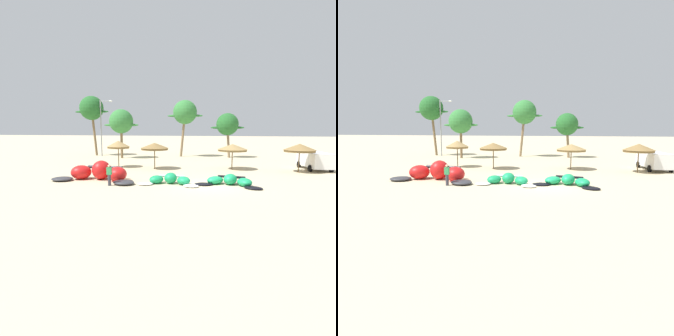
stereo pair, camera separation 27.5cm
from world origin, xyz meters
TOP-DOWN VIEW (x-y plane):
  - ground_plane at (0.00, 0.00)m, footprint 260.00×260.00m
  - kite_far_left at (-9.08, 0.78)m, footprint 7.71×3.88m
  - kite_left at (-2.92, 0.17)m, footprint 5.02×2.40m
  - kite_left_of_center at (1.67, 0.56)m, footprint 5.24×3.00m
  - beach_umbrella_near_van at (-10.24, 8.75)m, footprint 2.55×2.55m
  - beach_umbrella_middle at (-5.97, 8.13)m, footprint 3.01×3.01m
  - beach_umbrella_near_palms at (2.15, 9.23)m, footprint 3.13×3.13m
  - beach_umbrella_outermost at (8.52, 8.25)m, footprint 3.02×3.02m
  - parked_van at (10.66, 10.68)m, footprint 2.62×5.27m
  - person_near_kites at (-7.34, -1.29)m, footprint 0.36×0.24m
  - palm_leftmost at (-19.05, 21.20)m, footprint 5.59×3.73m
  - palm_left at (-13.14, 18.04)m, footprint 5.15×3.44m
  - palm_left_of_gap at (-4.47, 21.98)m, footprint 5.38×3.59m
  - palm_center_left at (1.82, 21.52)m, footprint 4.83×3.22m
  - lamppost_west at (-17.07, 20.45)m, footprint 2.02×0.24m

SIDE VIEW (x-z plane):
  - ground_plane at x=0.00m, z-range 0.00..0.00m
  - kite_left_of_center at x=1.67m, z-range -0.10..0.74m
  - kite_left at x=-2.92m, z-range -0.10..0.76m
  - kite_far_left at x=-9.08m, z-range -0.19..1.42m
  - person_near_kites at x=-7.34m, z-range 0.01..1.63m
  - parked_van at x=10.66m, z-range 0.17..2.01m
  - beach_umbrella_near_palms at x=2.15m, z-range 0.96..3.64m
  - beach_umbrella_middle at x=-5.97m, z-range 1.01..3.80m
  - beach_umbrella_outermost at x=8.52m, z-range 1.01..3.84m
  - beach_umbrella_near_van at x=-10.24m, z-range 1.05..3.99m
  - palm_center_left at x=1.82m, z-range 1.57..8.05m
  - lamppost_west at x=-17.07m, z-range 0.56..9.07m
  - palm_left at x=-13.14m, z-range 1.72..8.70m
  - palm_left_of_gap at x=-4.47m, z-range 2.37..10.85m
  - palm_leftmost at x=-19.05m, z-range 2.69..11.96m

